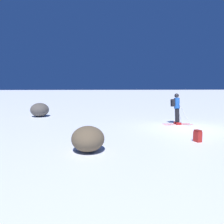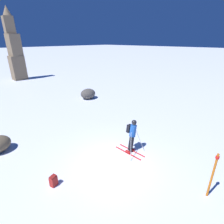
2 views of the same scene
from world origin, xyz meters
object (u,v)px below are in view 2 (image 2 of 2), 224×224
Objects in this scene: skier at (132,134)px; spare_backpack at (53,181)px; exposed_boulder_0 at (88,94)px; trail_marker at (213,174)px; rock_pillar at (15,51)px.

spare_backpack is (-4.33, 0.88, -0.82)m from skier.
skier is at bearing -115.89° from exposed_boulder_0.
skier reaches higher than spare_backpack.
trail_marker is (3.93, -5.00, 0.87)m from spare_backpack.
spare_backpack is 0.25× the size of trail_marker.
spare_backpack is (-7.62, -23.46, -4.01)m from rock_pillar.
spare_backpack is at bearing 169.21° from skier.
exposed_boulder_0 is 0.80× the size of trail_marker.
rock_pillar is 15.74m from exposed_boulder_0.
rock_pillar is 6.28× the size of exposed_boulder_0.
exposed_boulder_0 is (1.11, -15.25, -3.73)m from rock_pillar.
skier is 4.49m from spare_backpack.
trail_marker is (-4.80, -13.20, 0.59)m from exposed_boulder_0.
trail_marker is at bearing -94.81° from skier.
exposed_boulder_0 is at bearing 70.00° from trail_marker.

